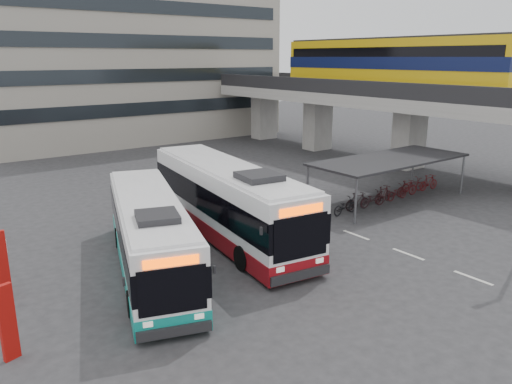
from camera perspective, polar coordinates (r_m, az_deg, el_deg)
ground at (r=22.74m, az=7.11°, el=-6.21°), size 120.00×120.00×0.00m
viaduct at (r=41.33m, az=13.93°, el=11.96°), size 8.00×32.00×9.68m
bike_shelter at (r=30.33m, az=14.88°, el=1.43°), size 10.00×4.00×2.54m
office_block at (r=55.39m, az=-15.46°, el=19.08°), size 30.00×15.00×25.00m
road_markings at (r=22.70m, az=17.01°, el=-6.81°), size 0.15×7.60×0.01m
bus_main at (r=23.47m, az=-3.30°, el=-1.04°), size 4.38×12.67×3.67m
bus_teal at (r=20.03m, az=-12.02°, el=-4.88°), size 5.65×11.07×3.22m
pedestrian at (r=22.76m, az=-9.17°, el=-3.83°), size 0.61×0.76×1.82m
sign_totem_south at (r=15.84m, az=-26.54°, el=-13.08°), size 0.48×0.28×2.28m
sign_totem_mid at (r=19.85m, az=-27.14°, el=-7.21°), size 0.53×0.20×2.43m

